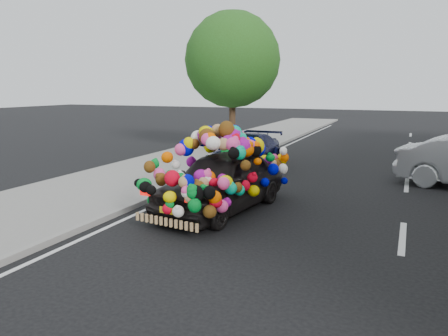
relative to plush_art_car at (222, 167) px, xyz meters
name	(u,v)px	position (x,y,z in m)	size (l,w,h in m)	color
ground	(229,216)	(0.37, -0.44, -1.03)	(100.00, 100.00, 0.00)	black
sidewalk	(77,195)	(-3.93, -0.44, -0.97)	(4.00, 60.00, 0.12)	gray
kerb	(140,203)	(-1.98, -0.44, -0.97)	(0.15, 60.00, 0.13)	gray
lane_markings	(403,238)	(3.97, -0.44, -1.03)	(6.00, 50.00, 0.01)	silver
tree_near_sidewalk	(233,60)	(-3.43, 9.06, 2.99)	(4.20, 4.20, 6.13)	#332114
plush_art_car	(222,167)	(0.00, 0.00, 0.00)	(2.55, 4.47, 2.03)	black
navy_sedan	(245,153)	(-1.23, 4.84, -0.41)	(1.74, 4.28, 1.24)	black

